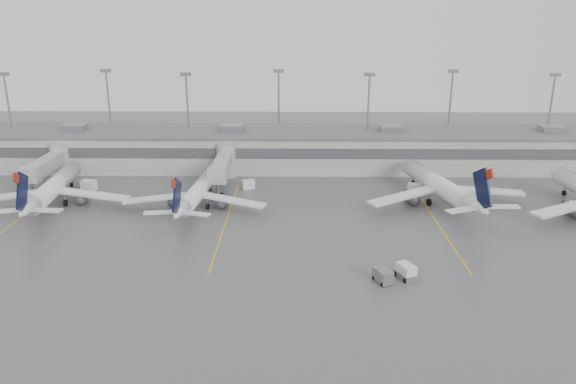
{
  "coord_description": "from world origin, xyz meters",
  "views": [
    {
      "loc": [
        -5.88,
        -63.64,
        33.37
      ],
      "look_at": [
        -7.19,
        24.0,
        5.0
      ],
      "focal_mm": 35.0,
      "sensor_mm": 36.0,
      "label": 1
    }
  ],
  "objects_px": {
    "baggage_tug": "(406,273)",
    "jet_far_left": "(52,188)",
    "jet_mid_left": "(197,192)",
    "jet_mid_right": "(441,186)"
  },
  "relations": [
    {
      "from": "baggage_tug",
      "to": "jet_far_left",
      "type": "bearing_deg",
      "value": 129.64
    },
    {
      "from": "jet_mid_right",
      "to": "baggage_tug",
      "type": "distance_m",
      "value": 32.43
    },
    {
      "from": "jet_mid_left",
      "to": "baggage_tug",
      "type": "relative_size",
      "value": 8.08
    },
    {
      "from": "jet_far_left",
      "to": "jet_mid_left",
      "type": "height_order",
      "value": "jet_far_left"
    },
    {
      "from": "jet_far_left",
      "to": "baggage_tug",
      "type": "height_order",
      "value": "jet_far_left"
    },
    {
      "from": "jet_mid_left",
      "to": "baggage_tug",
      "type": "xyz_separation_m",
      "value": [
        31.91,
        -27.04,
        -2.11
      ]
    },
    {
      "from": "jet_far_left",
      "to": "baggage_tug",
      "type": "bearing_deg",
      "value": -31.1
    },
    {
      "from": "jet_mid_right",
      "to": "baggage_tug",
      "type": "bearing_deg",
      "value": -123.93
    },
    {
      "from": "jet_mid_right",
      "to": "baggage_tug",
      "type": "xyz_separation_m",
      "value": [
        -11.64,
        -30.15,
        -2.59
      ]
    },
    {
      "from": "jet_mid_left",
      "to": "jet_far_left",
      "type": "bearing_deg",
      "value": -177.46
    }
  ]
}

